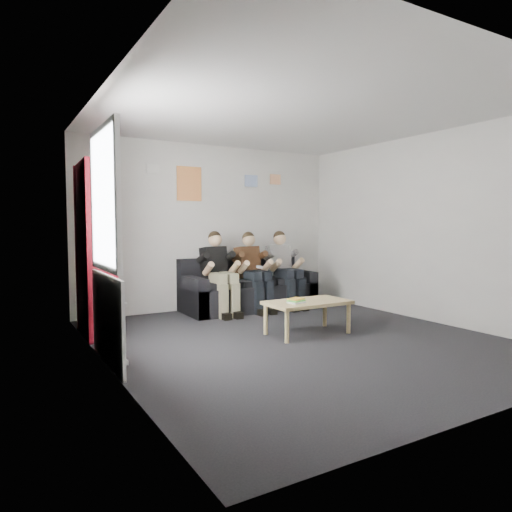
{
  "coord_description": "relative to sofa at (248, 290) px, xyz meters",
  "views": [
    {
      "loc": [
        -3.21,
        -4.44,
        1.4
      ],
      "look_at": [
        0.15,
        1.3,
        0.93
      ],
      "focal_mm": 32.0,
      "sensor_mm": 36.0,
      "label": 1
    }
  ],
  "objects": [
    {
      "name": "room_shell",
      "position": [
        -0.45,
        -2.09,
        1.05
      ],
      "size": [
        5.0,
        5.0,
        5.0
      ],
      "color": "black",
      "rests_on": "ground"
    },
    {
      "name": "sofa",
      "position": [
        0.0,
        0.0,
        0.0
      ],
      "size": [
        2.18,
        0.89,
        0.84
      ],
      "color": "black",
      "rests_on": "ground"
    },
    {
      "name": "bookshelf",
      "position": [
        -2.51,
        -0.57,
        0.78
      ],
      "size": [
        0.33,
        0.98,
        2.17
      ],
      "rotation": [
        0.0,
        0.0,
        -0.05
      ],
      "color": "maroon",
      "rests_on": "ground"
    },
    {
      "name": "coffee_table",
      "position": [
        -0.2,
        -1.9,
        0.07
      ],
      "size": [
        1.06,
        0.58,
        0.42
      ],
      "rotation": [
        0.0,
        0.0,
        -0.0
      ],
      "color": "#D4BD7A",
      "rests_on": "ground"
    },
    {
      "name": "game_cases",
      "position": [
        -0.39,
        -1.93,
        0.15
      ],
      "size": [
        0.24,
        0.21,
        0.05
      ],
      "rotation": [
        0.0,
        0.0,
        0.23
      ],
      "color": "silver",
      "rests_on": "coffee_table"
    },
    {
      "name": "person_left",
      "position": [
        -0.61,
        -0.2,
        0.34
      ],
      "size": [
        0.39,
        0.83,
        1.29
      ],
      "rotation": [
        0.0,
        0.0,
        0.14
      ],
      "color": "black",
      "rests_on": "sofa"
    },
    {
      "name": "person_middle",
      "position": [
        0.0,
        -0.2,
        0.34
      ],
      "size": [
        0.38,
        0.82,
        1.28
      ],
      "rotation": [
        0.0,
        0.0,
        0.11
      ],
      "color": "#54321C",
      "rests_on": "sofa"
    },
    {
      "name": "person_right",
      "position": [
        0.61,
        -0.2,
        0.34
      ],
      "size": [
        0.39,
        0.83,
        1.29
      ],
      "rotation": [
        0.0,
        0.0,
        -0.15
      ],
      "color": "silver",
      "rests_on": "sofa"
    },
    {
      "name": "radiator",
      "position": [
        -2.6,
        -1.89,
        0.05
      ],
      "size": [
        0.1,
        0.64,
        0.6
      ],
      "color": "white",
      "rests_on": "ground"
    },
    {
      "name": "window",
      "position": [
        -2.68,
        -1.89,
        0.73
      ],
      "size": [
        0.05,
        1.3,
        2.36
      ],
      "color": "white",
      "rests_on": "room_shell"
    },
    {
      "name": "poster_large",
      "position": [
        -0.85,
        0.4,
        1.75
      ],
      "size": [
        0.42,
        0.01,
        0.55
      ],
      "primitive_type": "cube",
      "color": "#E4C050",
      "rests_on": "room_shell"
    },
    {
      "name": "poster_blue",
      "position": [
        0.3,
        0.4,
        1.85
      ],
      "size": [
        0.25,
        0.01,
        0.2
      ],
      "primitive_type": "cube",
      "color": "#3C6FCC",
      "rests_on": "room_shell"
    },
    {
      "name": "poster_pink",
      "position": [
        0.8,
        0.4,
        1.9
      ],
      "size": [
        0.22,
        0.01,
        0.18
      ],
      "primitive_type": "cube",
      "color": "#CC3F8C",
      "rests_on": "room_shell"
    },
    {
      "name": "poster_sign",
      "position": [
        -1.45,
        0.4,
        1.95
      ],
      "size": [
        0.2,
        0.01,
        0.14
      ],
      "primitive_type": "cube",
      "color": "white",
      "rests_on": "room_shell"
    }
  ]
}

